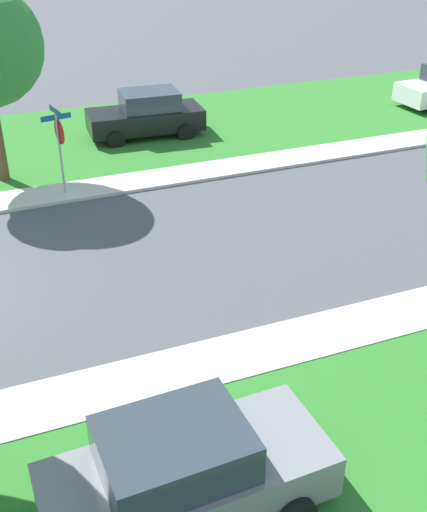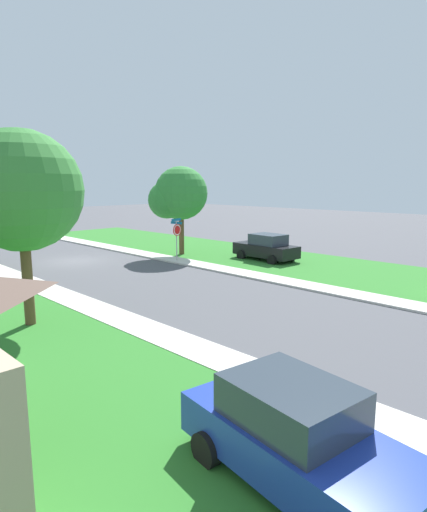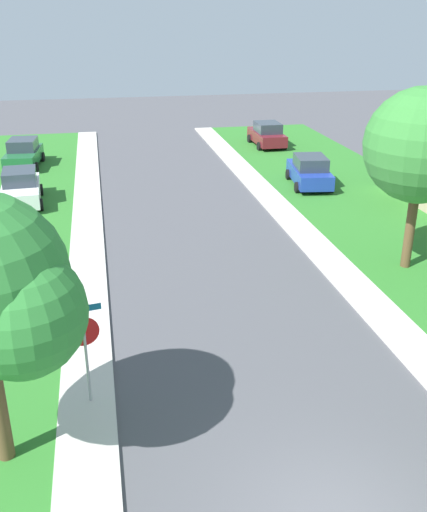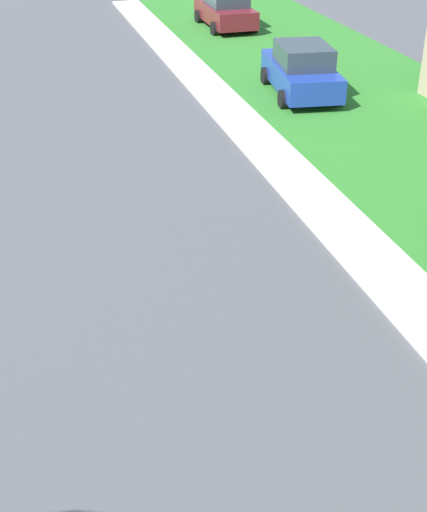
{
  "view_description": "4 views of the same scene",
  "coord_description": "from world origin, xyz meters",
  "px_view_note": "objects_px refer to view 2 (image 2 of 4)",
  "views": [
    {
      "loc": [
        14.04,
        2.34,
        8.34
      ],
      "look_at": [
        2.88,
        6.78,
        1.4
      ],
      "focal_mm": 44.9,
      "sensor_mm": 36.0,
      "label": 1
    },
    {
      "loc": [
        12.99,
        25.79,
        4.98
      ],
      "look_at": [
        -1.93,
        10.81,
        1.4
      ],
      "focal_mm": 30.21,
      "sensor_mm": 36.0,
      "label": 2
    },
    {
      "loc": [
        -3.93,
        -7.65,
        9.19
      ],
      "look_at": [
        -0.35,
        10.27,
        1.4
      ],
      "focal_mm": 40.82,
      "sensor_mm": 36.0,
      "label": 3
    },
    {
      "loc": [
        -1.98,
        0.35,
        7.42
      ],
      "look_at": [
        0.93,
        10.31,
        1.4
      ],
      "focal_mm": 50.06,
      "sensor_mm": 36.0,
      "label": 4
    }
  ],
  "objects_px": {
    "car_black_near_corner": "(266,248)",
    "tree_sidewalk_mid": "(12,195)",
    "car_blue_across_road": "(296,436)",
    "tree_sidewalk_near": "(177,195)",
    "stop_sign_far_corner": "(177,232)"
  },
  "relations": [
    {
      "from": "car_black_near_corner",
      "to": "tree_sidewalk_mid",
      "type": "xyz_separation_m",
      "value": [
        16.36,
        2.03,
        3.72
      ]
    },
    {
      "from": "car_blue_across_road",
      "to": "tree_sidewalk_near",
      "type": "bearing_deg",
      "value": -125.53
    },
    {
      "from": "stop_sign_far_corner",
      "to": "car_black_near_corner",
      "type": "height_order",
      "value": "stop_sign_far_corner"
    },
    {
      "from": "tree_sidewalk_mid",
      "to": "tree_sidewalk_near",
      "type": "bearing_deg",
      "value": -150.6
    },
    {
      "from": "car_blue_across_road",
      "to": "tree_sidewalk_near",
      "type": "xyz_separation_m",
      "value": [
        -13.68,
        -19.16,
        3.31
      ]
    },
    {
      "from": "car_blue_across_road",
      "to": "tree_sidewalk_mid",
      "type": "bearing_deg",
      "value": -89.72
    },
    {
      "from": "car_black_near_corner",
      "to": "tree_sidewalk_near",
      "type": "bearing_deg",
      "value": -65.3
    },
    {
      "from": "tree_sidewalk_mid",
      "to": "stop_sign_far_corner",
      "type": "bearing_deg",
      "value": -153.94
    },
    {
      "from": "tree_sidewalk_mid",
      "to": "tree_sidewalk_near",
      "type": "xyz_separation_m",
      "value": [
        -13.74,
        -7.74,
        -0.41
      ]
    },
    {
      "from": "stop_sign_far_corner",
      "to": "tree_sidewalk_mid",
      "type": "height_order",
      "value": "tree_sidewalk_mid"
    },
    {
      "from": "car_blue_across_road",
      "to": "tree_sidewalk_near",
      "type": "height_order",
      "value": "tree_sidewalk_near"
    },
    {
      "from": "car_black_near_corner",
      "to": "tree_sidewalk_mid",
      "type": "bearing_deg",
      "value": 7.07
    },
    {
      "from": "car_blue_across_road",
      "to": "tree_sidewalk_near",
      "type": "distance_m",
      "value": 23.77
    },
    {
      "from": "stop_sign_far_corner",
      "to": "car_black_near_corner",
      "type": "distance_m",
      "value": 5.85
    },
    {
      "from": "tree_sidewalk_mid",
      "to": "tree_sidewalk_near",
      "type": "height_order",
      "value": "tree_sidewalk_mid"
    }
  ]
}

